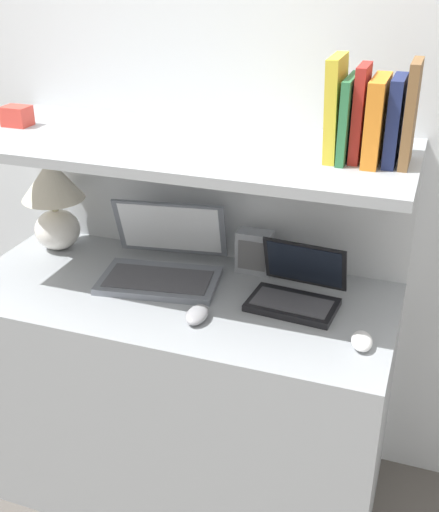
{
  "coord_description": "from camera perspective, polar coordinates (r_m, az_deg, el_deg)",
  "views": [
    {
      "loc": [
        0.69,
        -1.25,
        1.68
      ],
      "look_at": [
        0.14,
        0.29,
        0.89
      ],
      "focal_mm": 45.0,
      "sensor_mm": 36.0,
      "label": 1
    }
  ],
  "objects": [
    {
      "name": "router_box",
      "position": [
        2.03,
        3.11,
        0.37
      ],
      "size": [
        0.11,
        0.06,
        0.14
      ],
      "color": "gray",
      "rests_on": "desk"
    },
    {
      "name": "wall_back",
      "position": [
        2.08,
        -0.41,
        12.37
      ],
      "size": [
        6.0,
        0.05,
        2.4
      ],
      "color": "silver",
      "rests_on": "ground_plane"
    },
    {
      "name": "desk",
      "position": [
        2.14,
        -3.66,
        -12.05
      ],
      "size": [
        1.3,
        0.58,
        0.74
      ],
      "color": "#999EA3",
      "rests_on": "ground_plane"
    },
    {
      "name": "computer_mouse",
      "position": [
        1.79,
        -2.0,
        -5.23
      ],
      "size": [
        0.06,
        0.11,
        0.03
      ],
      "color": "#99999E",
      "rests_on": "desk"
    },
    {
      "name": "book_yellow",
      "position": [
        1.67,
        10.28,
        12.82
      ],
      "size": [
        0.04,
        0.16,
        0.25
      ],
      "color": "gold",
      "rests_on": "shelf"
    },
    {
      "name": "laptop_large",
      "position": [
        2.01,
        -5.04,
        -0.59
      ],
      "size": [
        0.4,
        0.36,
        0.22
      ],
      "color": "slate",
      "rests_on": "desk"
    },
    {
      "name": "book_brown",
      "position": [
        1.65,
        16.65,
        12.0
      ],
      "size": [
        0.02,
        0.14,
        0.25
      ],
      "color": "brown",
      "rests_on": "shelf"
    },
    {
      "name": "second_mouse",
      "position": [
        1.71,
        12.54,
        -7.39
      ],
      "size": [
        0.07,
        0.1,
        0.03
      ],
      "color": "white",
      "rests_on": "desk"
    },
    {
      "name": "book_green",
      "position": [
        1.67,
        11.36,
        11.91
      ],
      "size": [
        0.02,
        0.18,
        0.21
      ],
      "color": "#2D7042",
      "rests_on": "shelf"
    },
    {
      "name": "shelf",
      "position": [
        1.82,
        -3.52,
        9.67
      ],
      "size": [
        1.3,
        0.52,
        0.03
      ],
      "color": "#999EA3",
      "rests_on": "back_riser"
    },
    {
      "name": "table_lamp",
      "position": [
        2.21,
        -14.52,
        5.08
      ],
      "size": [
        0.21,
        0.21,
        0.32
      ],
      "color": "white",
      "rests_on": "desk"
    },
    {
      "name": "shelf_gadget",
      "position": [
        2.07,
        -17.56,
        11.78
      ],
      "size": [
        0.08,
        0.06,
        0.06
      ],
      "color": "#CC3D33",
      "rests_on": "shelf"
    },
    {
      "name": "book_orange",
      "position": [
        1.66,
        13.79,
        11.65
      ],
      "size": [
        0.04,
        0.18,
        0.21
      ],
      "color": "orange",
      "rests_on": "shelf"
    },
    {
      "name": "laptop_small",
      "position": [
        1.87,
        6.86,
        -3.09
      ],
      "size": [
        0.27,
        0.23,
        0.17
      ],
      "color": "black",
      "rests_on": "desk"
    },
    {
      "name": "back_riser",
      "position": [
        2.26,
        -0.75,
        -3.29
      ],
      "size": [
        1.3,
        0.04,
        1.16
      ],
      "color": "silver",
      "rests_on": "ground_plane"
    },
    {
      "name": "book_red",
      "position": [
        1.67,
        12.39,
        12.27
      ],
      "size": [
        0.03,
        0.12,
        0.24
      ],
      "color": "#A82823",
      "rests_on": "shelf"
    },
    {
      "name": "book_navy",
      "position": [
        1.66,
        15.33,
        11.51
      ],
      "size": [
        0.03,
        0.14,
        0.21
      ],
      "color": "navy",
      "rests_on": "shelf"
    }
  ]
}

